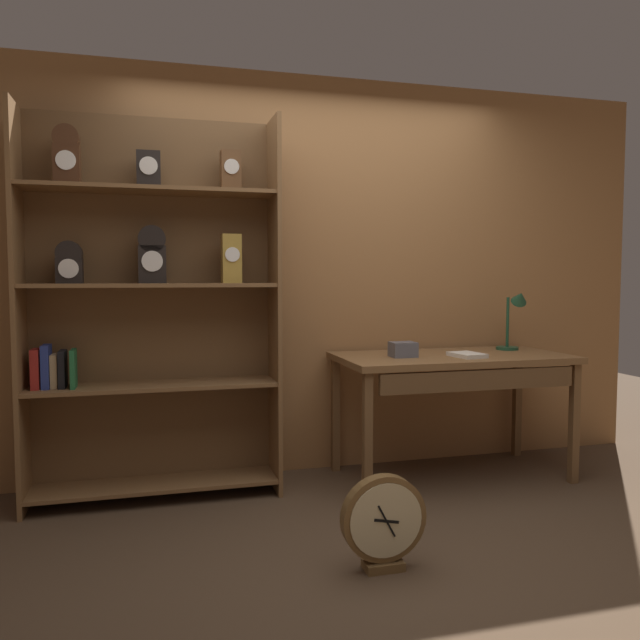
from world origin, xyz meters
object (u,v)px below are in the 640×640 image
at_px(desk_lamp, 515,315).
at_px(round_clock_large, 384,522).
at_px(workbench, 454,368).
at_px(bookshelf, 148,303).
at_px(open_repair_manual, 467,355).
at_px(toolbox_small, 403,349).

distance_m(desk_lamp, round_clock_large, 2.04).
relative_size(workbench, desk_lamp, 3.46).
relative_size(bookshelf, open_repair_manual, 10.11).
bearing_deg(desk_lamp, workbench, -164.46).
height_order(workbench, open_repair_manual, open_repair_manual).
height_order(bookshelf, workbench, bookshelf).
bearing_deg(round_clock_large, desk_lamp, 40.87).
relative_size(desk_lamp, toolbox_small, 2.74).
xyz_separation_m(bookshelf, open_repair_manual, (1.91, -0.24, -0.33)).
distance_m(toolbox_small, open_repair_manual, 0.40).
distance_m(toolbox_small, round_clock_large, 1.36).
bearing_deg(bookshelf, toolbox_small, -5.11).
distance_m(bookshelf, open_repair_manual, 1.95).
relative_size(toolbox_small, open_repair_manual, 0.70).
distance_m(workbench, round_clock_large, 1.48).
bearing_deg(open_repair_manual, desk_lamp, 18.66).
bearing_deg(toolbox_small, bookshelf, 174.89).
bearing_deg(workbench, toolbox_small, 179.62).
relative_size(bookshelf, desk_lamp, 5.23).
height_order(workbench, round_clock_large, workbench).
bearing_deg(bookshelf, round_clock_large, -51.00).
relative_size(desk_lamp, round_clock_large, 1.00).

